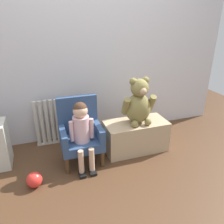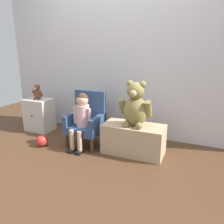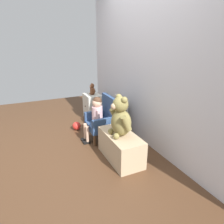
{
  "view_description": "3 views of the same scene",
  "coord_description": "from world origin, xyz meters",
  "px_view_note": "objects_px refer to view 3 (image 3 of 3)",
  "views": [
    {
      "loc": [
        -0.59,
        -1.56,
        1.48
      ],
      "look_at": [
        0.13,
        0.58,
        0.51
      ],
      "focal_mm": 35.0,
      "sensor_mm": 36.0,
      "label": 1
    },
    {
      "loc": [
        1.15,
        -1.85,
        1.24
      ],
      "look_at": [
        0.14,
        0.5,
        0.5
      ],
      "focal_mm": 35.0,
      "sensor_mm": 36.0,
      "label": 2
    },
    {
      "loc": [
        2.52,
        -0.57,
        1.53
      ],
      "look_at": [
        0.09,
        0.55,
        0.57
      ],
      "focal_mm": 32.0,
      "sensor_mm": 36.0,
      "label": 3
    }
  ],
  "objects_px": {
    "child_figure": "(96,113)",
    "toy_ball": "(77,126)",
    "small_dresser": "(93,106)",
    "child_armchair": "(103,119)",
    "large_teddy_bear": "(121,118)",
    "low_bench": "(120,147)",
    "radiator": "(121,113)",
    "small_teddy_bear": "(92,90)"
  },
  "relations": [
    {
      "from": "child_figure",
      "to": "large_teddy_bear",
      "type": "bearing_deg",
      "value": 7.56
    },
    {
      "from": "small_dresser",
      "to": "large_teddy_bear",
      "type": "relative_size",
      "value": 0.94
    },
    {
      "from": "small_teddy_bear",
      "to": "low_bench",
      "type": "bearing_deg",
      "value": -6.48
    },
    {
      "from": "radiator",
      "to": "child_armchair",
      "type": "bearing_deg",
      "value": -62.75
    },
    {
      "from": "small_dresser",
      "to": "child_figure",
      "type": "distance_m",
      "value": 1.01
    },
    {
      "from": "child_figure",
      "to": "toy_ball",
      "type": "distance_m",
      "value": 0.67
    },
    {
      "from": "toy_ball",
      "to": "child_figure",
      "type": "bearing_deg",
      "value": 20.44
    },
    {
      "from": "child_armchair",
      "to": "large_teddy_bear",
      "type": "height_order",
      "value": "large_teddy_bear"
    },
    {
      "from": "small_dresser",
      "to": "child_armchair",
      "type": "height_order",
      "value": "child_armchair"
    },
    {
      "from": "low_bench",
      "to": "radiator",
      "type": "bearing_deg",
      "value": 152.56
    },
    {
      "from": "large_teddy_bear",
      "to": "radiator",
      "type": "bearing_deg",
      "value": 152.35
    },
    {
      "from": "child_figure",
      "to": "toy_ball",
      "type": "bearing_deg",
      "value": -159.56
    },
    {
      "from": "radiator",
      "to": "child_armchair",
      "type": "height_order",
      "value": "child_armchair"
    },
    {
      "from": "low_bench",
      "to": "child_armchair",
      "type": "bearing_deg",
      "value": 178.84
    },
    {
      "from": "radiator",
      "to": "child_armchair",
      "type": "relative_size",
      "value": 0.82
    },
    {
      "from": "toy_ball",
      "to": "small_dresser",
      "type": "bearing_deg",
      "value": 132.88
    },
    {
      "from": "large_teddy_bear",
      "to": "small_teddy_bear",
      "type": "distance_m",
      "value": 1.63
    },
    {
      "from": "toy_ball",
      "to": "child_armchair",
      "type": "bearing_deg",
      "value": 30.8
    },
    {
      "from": "child_figure",
      "to": "toy_ball",
      "type": "height_order",
      "value": "child_figure"
    },
    {
      "from": "small_dresser",
      "to": "child_armchair",
      "type": "distance_m",
      "value": 0.97
    },
    {
      "from": "low_bench",
      "to": "large_teddy_bear",
      "type": "bearing_deg",
      "value": -39.35
    },
    {
      "from": "child_armchair",
      "to": "small_teddy_bear",
      "type": "bearing_deg",
      "value": 169.86
    },
    {
      "from": "small_teddy_bear",
      "to": "toy_ball",
      "type": "distance_m",
      "value": 0.83
    },
    {
      "from": "small_dresser",
      "to": "child_figure",
      "type": "xyz_separation_m",
      "value": [
        0.95,
        -0.28,
        0.21
      ]
    },
    {
      "from": "small_dresser",
      "to": "large_teddy_bear",
      "type": "height_order",
      "value": "large_teddy_bear"
    },
    {
      "from": "low_bench",
      "to": "large_teddy_bear",
      "type": "relative_size",
      "value": 1.38
    },
    {
      "from": "small_teddy_bear",
      "to": "large_teddy_bear",
      "type": "bearing_deg",
      "value": -6.83
    },
    {
      "from": "low_bench",
      "to": "small_teddy_bear",
      "type": "distance_m",
      "value": 1.67
    },
    {
      "from": "small_dresser",
      "to": "child_armchair",
      "type": "bearing_deg",
      "value": -9.8
    },
    {
      "from": "child_figure",
      "to": "small_dresser",
      "type": "bearing_deg",
      "value": 163.65
    },
    {
      "from": "child_armchair",
      "to": "low_bench",
      "type": "height_order",
      "value": "child_armchair"
    },
    {
      "from": "small_dresser",
      "to": "toy_ball",
      "type": "bearing_deg",
      "value": -47.12
    },
    {
      "from": "radiator",
      "to": "large_teddy_bear",
      "type": "xyz_separation_m",
      "value": [
        0.91,
        -0.47,
        0.31
      ]
    },
    {
      "from": "small_teddy_bear",
      "to": "child_figure",
      "type": "bearing_deg",
      "value": -16.71
    },
    {
      "from": "small_dresser",
      "to": "toy_ball",
      "type": "xyz_separation_m",
      "value": [
        0.44,
        -0.47,
        -0.18
      ]
    },
    {
      "from": "toy_ball",
      "to": "radiator",
      "type": "bearing_deg",
      "value": 69.58
    },
    {
      "from": "radiator",
      "to": "small_dresser",
      "type": "xyz_separation_m",
      "value": [
        -0.72,
        -0.29,
        -0.04
      ]
    },
    {
      "from": "large_teddy_bear",
      "to": "toy_ball",
      "type": "bearing_deg",
      "value": -166.7
    },
    {
      "from": "small_dresser",
      "to": "small_teddy_bear",
      "type": "bearing_deg",
      "value": 46.1
    },
    {
      "from": "small_dresser",
      "to": "low_bench",
      "type": "height_order",
      "value": "small_dresser"
    },
    {
      "from": "small_dresser",
      "to": "toy_ball",
      "type": "distance_m",
      "value": 0.66
    },
    {
      "from": "low_bench",
      "to": "large_teddy_bear",
      "type": "height_order",
      "value": "large_teddy_bear"
    }
  ]
}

